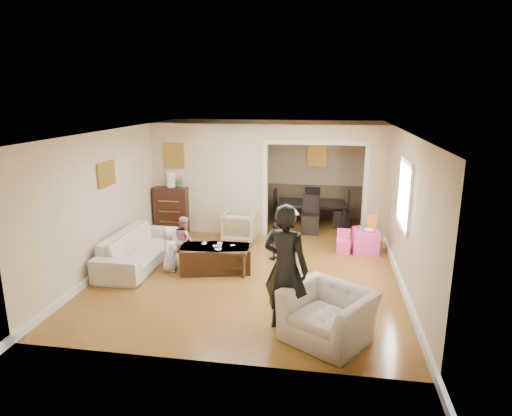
% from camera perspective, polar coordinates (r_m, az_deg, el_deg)
% --- Properties ---
extents(floor, '(7.00, 7.00, 0.00)m').
position_cam_1_polar(floor, '(8.96, -0.21, -6.84)').
color(floor, '#9A6627').
rests_on(floor, ground).
extents(partition_left, '(2.75, 0.18, 2.60)m').
position_cam_1_polar(partition_left, '(10.58, -5.99, 3.74)').
color(partition_left, '#C2AA8E').
rests_on(partition_left, ground).
extents(partition_right, '(0.55, 0.18, 2.60)m').
position_cam_1_polar(partition_right, '(10.28, 15.24, 2.99)').
color(partition_right, '#C2AA8E').
rests_on(partition_right, ground).
extents(partition_header, '(2.22, 0.18, 0.35)m').
position_cam_1_polar(partition_header, '(10.07, 7.76, 9.61)').
color(partition_header, '#C2AA8E').
rests_on(partition_header, partition_right).
extents(window_pane, '(0.03, 0.95, 1.10)m').
position_cam_1_polar(window_pane, '(8.13, 18.65, 1.61)').
color(window_pane, white).
rests_on(window_pane, ground).
extents(framed_art_partition, '(0.45, 0.03, 0.55)m').
position_cam_1_polar(framed_art_partition, '(10.65, -10.53, 6.64)').
color(framed_art_partition, brown).
rests_on(framed_art_partition, partition_left).
extents(framed_art_sofa_wall, '(0.03, 0.55, 0.40)m').
position_cam_1_polar(framed_art_sofa_wall, '(8.77, -18.68, 4.17)').
color(framed_art_sofa_wall, brown).
extents(framed_art_alcove, '(0.45, 0.03, 0.55)m').
position_cam_1_polar(framed_art_alcove, '(11.78, 7.87, 6.74)').
color(framed_art_alcove, brown).
extents(sofa, '(0.91, 2.27, 0.66)m').
position_cam_1_polar(sofa, '(8.98, -14.82, -5.04)').
color(sofa, beige).
rests_on(sofa, ground).
extents(armchair_back, '(0.73, 0.75, 0.66)m').
position_cam_1_polar(armchair_back, '(10.09, -2.09, -2.39)').
color(armchair_back, tan).
rests_on(armchair_back, ground).
extents(armchair_front, '(1.44, 1.40, 0.71)m').
position_cam_1_polar(armchair_front, '(6.22, 9.22, -13.46)').
color(armchair_front, beige).
rests_on(armchair_front, ground).
extents(dresser, '(0.81, 0.45, 1.11)m').
position_cam_1_polar(dresser, '(10.89, -10.68, -0.15)').
color(dresser, black).
rests_on(dresser, ground).
extents(table_lamp, '(0.22, 0.22, 0.36)m').
position_cam_1_polar(table_lamp, '(10.73, -10.86, 3.66)').
color(table_lamp, '#F8EECA').
rests_on(table_lamp, dresser).
extents(potted_plant, '(0.25, 0.22, 0.28)m').
position_cam_1_polar(potted_plant, '(10.67, -9.84, 3.42)').
color(potted_plant, '#41652D').
rests_on(potted_plant, dresser).
extents(coffee_table, '(1.40, 0.93, 0.48)m').
position_cam_1_polar(coffee_table, '(8.45, -5.23, -6.47)').
color(coffee_table, '#331D10').
rests_on(coffee_table, ground).
extents(coffee_cup, '(0.12, 0.12, 0.09)m').
position_cam_1_polar(coffee_cup, '(8.28, -4.69, -4.78)').
color(coffee_cup, white).
rests_on(coffee_cup, coffee_table).
extents(play_table, '(0.55, 0.55, 0.50)m').
position_cam_1_polar(play_table, '(9.62, 13.87, -4.17)').
color(play_table, '#FF43AE').
rests_on(play_table, ground).
extents(cereal_box, '(0.20, 0.08, 0.30)m').
position_cam_1_polar(cereal_box, '(9.61, 14.68, -1.74)').
color(cereal_box, gold).
rests_on(cereal_box, play_table).
extents(cyan_cup, '(0.08, 0.08, 0.08)m').
position_cam_1_polar(cyan_cup, '(9.48, 13.39, -2.58)').
color(cyan_cup, '#29B8CE').
rests_on(cyan_cup, play_table).
extents(toy_block, '(0.10, 0.09, 0.05)m').
position_cam_1_polar(toy_block, '(9.64, 13.20, -2.37)').
color(toy_block, red).
rests_on(toy_block, play_table).
extents(play_bowl, '(0.22, 0.22, 0.05)m').
position_cam_1_polar(play_bowl, '(9.43, 14.33, -2.82)').
color(play_bowl, white).
rests_on(play_bowl, play_table).
extents(dining_table, '(1.78, 1.10, 0.60)m').
position_cam_1_polar(dining_table, '(11.33, 7.13, -0.77)').
color(dining_table, black).
rests_on(dining_table, ground).
extents(adult_person, '(0.78, 0.65, 1.84)m').
position_cam_1_polar(adult_person, '(6.19, 3.82, -7.71)').
color(adult_person, black).
rests_on(adult_person, ground).
extents(child_kneel_a, '(0.30, 0.44, 0.87)m').
position_cam_1_polar(child_kneel_a, '(8.50, -11.10, -5.19)').
color(child_kneel_a, silver).
rests_on(child_kneel_a, ground).
extents(child_kneel_b, '(0.55, 0.58, 0.95)m').
position_cam_1_polar(child_kneel_b, '(8.84, -9.20, -4.06)').
color(child_kneel_b, '#C97D8C').
rests_on(child_kneel_b, ground).
extents(child_toddler, '(0.43, 0.48, 0.78)m').
position_cam_1_polar(child_toddler, '(8.91, 2.52, -4.28)').
color(child_toddler, black).
rests_on(child_toddler, ground).
extents(craft_papers, '(0.65, 0.43, 0.00)m').
position_cam_1_polar(craft_papers, '(8.38, -5.29, -4.90)').
color(craft_papers, white).
rests_on(craft_papers, coffee_table).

